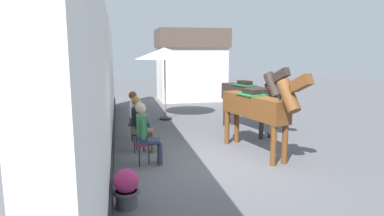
# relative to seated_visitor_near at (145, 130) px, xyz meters

# --- Properties ---
(ground_plane) EXTENTS (40.00, 40.00, 0.00)m
(ground_plane) POSITION_rel_seated_visitor_near_xyz_m (1.67, 2.82, -0.78)
(ground_plane) COLOR #56565B
(pub_facade_wall) EXTENTS (0.34, 14.00, 3.40)m
(pub_facade_wall) POSITION_rel_seated_visitor_near_xyz_m (-0.87, 1.32, 0.76)
(pub_facade_wall) COLOR white
(pub_facade_wall) RESTS_ON ground_plane
(distant_cottage) EXTENTS (3.40, 2.60, 3.50)m
(distant_cottage) POSITION_rel_seated_visitor_near_xyz_m (3.07, 9.51, 1.02)
(distant_cottage) COLOR silver
(distant_cottage) RESTS_ON ground_plane
(seated_visitor_near) EXTENTS (0.61, 0.49, 1.39)m
(seated_visitor_near) POSITION_rel_seated_visitor_near_xyz_m (0.00, 0.00, 0.00)
(seated_visitor_near) COLOR red
(seated_visitor_near) RESTS_ON ground_plane
(seated_visitor_middle) EXTENTS (0.61, 0.48, 1.39)m
(seated_visitor_middle) POSITION_rel_seated_visitor_near_xyz_m (-0.04, 0.99, 0.00)
(seated_visitor_middle) COLOR black
(seated_visitor_middle) RESTS_ON ground_plane
(seated_visitor_far) EXTENTS (0.61, 0.49, 1.39)m
(seated_visitor_far) POSITION_rel_seated_visitor_near_xyz_m (-0.07, 2.05, 0.00)
(seated_visitor_far) COLOR black
(seated_visitor_far) RESTS_ON ground_plane
(saddled_horse_near) EXTENTS (0.95, 2.95, 2.06)m
(saddled_horse_near) POSITION_rel_seated_visitor_near_xyz_m (2.68, 0.20, 0.38)
(saddled_horse_near) COLOR brown
(saddled_horse_near) RESTS_ON ground_plane
(saddled_horse_far) EXTENTS (1.00, 2.94, 2.06)m
(saddled_horse_far) POSITION_rel_seated_visitor_near_xyz_m (3.33, 2.35, 0.38)
(saddled_horse_far) COLOR #2D231E
(saddled_horse_far) RESTS_ON ground_plane
(flower_planter_near) EXTENTS (0.43, 0.43, 0.64)m
(flower_planter_near) POSITION_rel_seated_visitor_near_xyz_m (-0.46, -1.98, -0.44)
(flower_planter_near) COLOR #4C4C51
(flower_planter_near) RESTS_ON ground_plane
(cafe_parasol) EXTENTS (2.10, 2.10, 2.58)m
(cafe_parasol) POSITION_rel_seated_visitor_near_xyz_m (1.11, 4.78, 1.59)
(cafe_parasol) COLOR black
(cafe_parasol) RESTS_ON ground_plane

